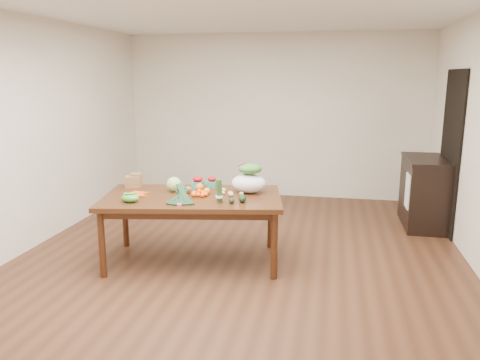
% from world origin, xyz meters
% --- Properties ---
extents(floor, '(6.00, 6.00, 0.00)m').
position_xyz_m(floor, '(0.00, 0.00, 0.00)').
color(floor, '#502E1B').
rests_on(floor, ground).
extents(ceiling, '(5.00, 6.00, 0.02)m').
position_xyz_m(ceiling, '(0.00, 0.00, 2.70)').
color(ceiling, white).
rests_on(ceiling, room_walls).
extents(room_walls, '(5.02, 6.02, 2.70)m').
position_xyz_m(room_walls, '(0.00, 0.00, 1.35)').
color(room_walls, white).
rests_on(room_walls, floor).
extents(dining_table, '(2.05, 1.37, 0.75)m').
position_xyz_m(dining_table, '(-0.49, -0.13, 0.38)').
color(dining_table, '#431E0F').
rests_on(dining_table, floor).
extents(doorway_dark, '(0.02, 1.00, 2.10)m').
position_xyz_m(doorway_dark, '(2.48, 1.60, 1.05)').
color(doorway_dark, black).
rests_on(doorway_dark, floor).
extents(cabinet, '(0.52, 1.02, 0.94)m').
position_xyz_m(cabinet, '(2.22, 1.71, 0.47)').
color(cabinet, black).
rests_on(cabinet, floor).
extents(dish_towel, '(0.02, 0.28, 0.45)m').
position_xyz_m(dish_towel, '(1.96, 1.40, 0.55)').
color(dish_towel, white).
rests_on(dish_towel, cabinet).
extents(paper_bag, '(0.26, 0.23, 0.16)m').
position_xyz_m(paper_bag, '(-1.27, 0.11, 0.83)').
color(paper_bag, brown).
rests_on(paper_bag, dining_table).
extents(cabbage, '(0.16, 0.16, 0.16)m').
position_xyz_m(cabbage, '(-0.74, 0.01, 0.83)').
color(cabbage, '#9CD078').
rests_on(cabbage, dining_table).
extents(strawberry_basket_a, '(0.14, 0.14, 0.11)m').
position_xyz_m(strawberry_basket_a, '(-0.52, 0.20, 0.81)').
color(strawberry_basket_a, red).
rests_on(strawberry_basket_a, dining_table).
extents(strawberry_basket_b, '(0.12, 0.12, 0.10)m').
position_xyz_m(strawberry_basket_b, '(-0.38, 0.31, 0.80)').
color(strawberry_basket_b, red).
rests_on(strawberry_basket_b, dining_table).
extents(orange_a, '(0.08, 0.08, 0.08)m').
position_xyz_m(orange_a, '(-0.56, -0.04, 0.79)').
color(orange_a, '#F8610F').
rests_on(orange_a, dining_table).
extents(orange_b, '(0.09, 0.09, 0.09)m').
position_xyz_m(orange_b, '(-0.46, 0.07, 0.80)').
color(orange_b, orange).
rests_on(orange_b, dining_table).
extents(orange_c, '(0.08, 0.08, 0.08)m').
position_xyz_m(orange_c, '(-0.35, -0.05, 0.79)').
color(orange_c, orange).
rests_on(orange_c, dining_table).
extents(mandarin_cluster, '(0.21, 0.21, 0.08)m').
position_xyz_m(mandarin_cluster, '(-0.41, -0.13, 0.79)').
color(mandarin_cluster, '#FF630F').
rests_on(mandarin_cluster, dining_table).
extents(carrots, '(0.25, 0.25, 0.03)m').
position_xyz_m(carrots, '(-1.04, -0.22, 0.76)').
color(carrots, orange).
rests_on(carrots, dining_table).
extents(snap_pea_bag, '(0.19, 0.14, 0.08)m').
position_xyz_m(snap_pea_bag, '(-1.04, -0.51, 0.79)').
color(snap_pea_bag, '#489231').
rests_on(snap_pea_bag, dining_table).
extents(kale_bunch, '(0.38, 0.45, 0.16)m').
position_xyz_m(kale_bunch, '(-0.51, -0.44, 0.83)').
color(kale_bunch, black).
rests_on(kale_bunch, dining_table).
extents(asparagus_bundle, '(0.10, 0.13, 0.26)m').
position_xyz_m(asparagus_bundle, '(-0.13, -0.35, 0.88)').
color(asparagus_bundle, '#46813B').
rests_on(asparagus_bundle, dining_table).
extents(potato_a, '(0.05, 0.04, 0.04)m').
position_xyz_m(potato_a, '(-0.17, -0.03, 0.77)').
color(potato_a, tan).
rests_on(potato_a, dining_table).
extents(potato_b, '(0.06, 0.05, 0.05)m').
position_xyz_m(potato_b, '(-0.07, -0.10, 0.77)').
color(potato_b, tan).
rests_on(potato_b, dining_table).
extents(potato_c, '(0.06, 0.05, 0.05)m').
position_xyz_m(potato_c, '(-0.09, -0.04, 0.77)').
color(potato_c, tan).
rests_on(potato_c, dining_table).
extents(potato_d, '(0.06, 0.05, 0.05)m').
position_xyz_m(potato_d, '(-0.19, 0.08, 0.78)').
color(potato_d, tan).
rests_on(potato_d, dining_table).
extents(potato_e, '(0.05, 0.04, 0.04)m').
position_xyz_m(potato_e, '(0.03, -0.02, 0.77)').
color(potato_e, tan).
rests_on(potato_e, dining_table).
extents(avocado_a, '(0.09, 0.11, 0.06)m').
position_xyz_m(avocado_a, '(-0.00, -0.35, 0.78)').
color(avocado_a, black).
rests_on(avocado_a, dining_table).
extents(avocado_b, '(0.11, 0.13, 0.08)m').
position_xyz_m(avocado_b, '(0.09, -0.29, 0.79)').
color(avocado_b, black).
rests_on(avocado_b, dining_table).
extents(salad_bag, '(0.43, 0.35, 0.30)m').
position_xyz_m(salad_bag, '(0.09, 0.12, 0.90)').
color(salad_bag, white).
rests_on(salad_bag, dining_table).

